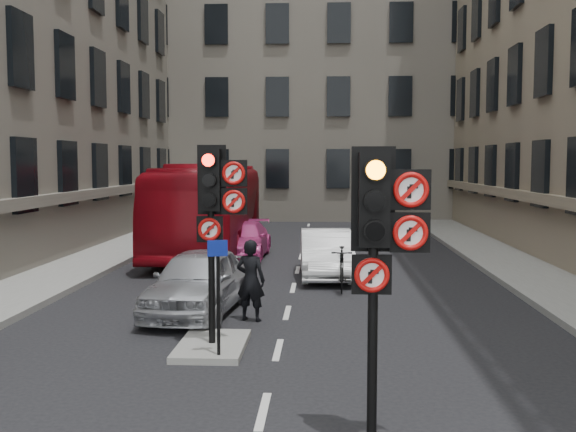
# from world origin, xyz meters

# --- Properties ---
(pavement_left) EXTENTS (3.00, 50.00, 0.16)m
(pavement_left) POSITION_xyz_m (-7.20, 12.00, 0.08)
(pavement_left) COLOR gray
(pavement_left) RESTS_ON ground
(pavement_right) EXTENTS (3.00, 50.00, 0.16)m
(pavement_right) POSITION_xyz_m (7.20, 12.00, 0.08)
(pavement_right) COLOR gray
(pavement_right) RESTS_ON ground
(centre_island) EXTENTS (1.20, 2.00, 0.12)m
(centre_island) POSITION_xyz_m (-1.20, 5.00, 0.06)
(centre_island) COLOR gray
(centre_island) RESTS_ON ground
(building_far) EXTENTS (30.00, 14.00, 20.00)m
(building_far) POSITION_xyz_m (0.00, 38.00, 10.00)
(building_far) COLOR slate
(building_far) RESTS_ON ground
(signal_near) EXTENTS (0.91, 0.40, 3.58)m
(signal_near) POSITION_xyz_m (1.49, 0.99, 2.58)
(signal_near) COLOR black
(signal_near) RESTS_ON ground
(signal_far) EXTENTS (0.91, 0.40, 3.58)m
(signal_far) POSITION_xyz_m (-1.11, 4.99, 2.70)
(signal_far) COLOR black
(signal_far) RESTS_ON centre_island
(car_silver) EXTENTS (2.13, 4.42, 1.45)m
(car_silver) POSITION_xyz_m (-1.98, 7.83, 0.73)
(car_silver) COLOR #AEB0B6
(car_silver) RESTS_ON ground
(car_white) EXTENTS (1.66, 4.27, 1.39)m
(car_white) POSITION_xyz_m (0.89, 12.81, 0.69)
(car_white) COLOR white
(car_white) RESTS_ON ground
(car_pink) EXTENTS (1.88, 4.39, 1.26)m
(car_pink) POSITION_xyz_m (-2.07, 16.50, 0.63)
(car_pink) COLOR #C83A86
(car_pink) RESTS_ON ground
(bus_red) EXTENTS (3.06, 11.97, 3.32)m
(bus_red) POSITION_xyz_m (-3.44, 18.07, 1.66)
(bus_red) COLOR maroon
(bus_red) RESTS_ON ground
(motorcycle) EXTENTS (0.58, 1.90, 1.13)m
(motorcycle) POSITION_xyz_m (1.29, 10.78, 0.57)
(motorcycle) COLOR black
(motorcycle) RESTS_ON ground
(motorcyclist) EXTENTS (0.73, 0.57, 1.75)m
(motorcyclist) POSITION_xyz_m (-0.74, 7.21, 0.87)
(motorcyclist) COLOR black
(motorcyclist) RESTS_ON ground
(info_sign) EXTENTS (0.34, 0.14, 1.97)m
(info_sign) POSITION_xyz_m (-0.96, 4.21, 1.39)
(info_sign) COLOR black
(info_sign) RESTS_ON centre_island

